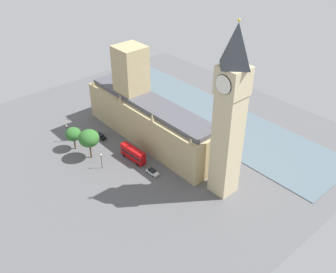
# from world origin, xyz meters

# --- Properties ---
(ground_plane) EXTENTS (129.94, 129.94, 0.00)m
(ground_plane) POSITION_xyz_m (0.00, 0.00, 0.00)
(ground_plane) COLOR #565659
(river_thames) EXTENTS (29.62, 116.94, 0.25)m
(river_thames) POSITION_xyz_m (-30.54, 0.00, 0.12)
(river_thames) COLOR slate
(river_thames) RESTS_ON ground
(parliament_building) EXTENTS (14.09, 59.94, 32.76)m
(parliament_building) POSITION_xyz_m (-1.99, -2.13, 9.44)
(parliament_building) COLOR tan
(parliament_building) RESTS_ON ground
(clock_tower) EXTENTS (7.57, 7.57, 52.34)m
(clock_tower) POSITION_xyz_m (-0.46, 36.51, 27.05)
(clock_tower) COLOR #CCBA8E
(clock_tower) RESTS_ON ground
(car_black_far_end) EXTENTS (2.01, 4.75, 1.74)m
(car_black_far_end) POSITION_xyz_m (11.77, -12.95, 0.89)
(car_black_far_end) COLOR black
(car_black_far_end) RESTS_ON ground
(double_decker_bus_near_tower) EXTENTS (3.08, 10.61, 4.75)m
(double_decker_bus_near_tower) POSITION_xyz_m (10.90, 6.10, 2.63)
(double_decker_bus_near_tower) COLOR #B20C0F
(double_decker_bus_near_tower) RESTS_ON ground
(car_white_opposite_hall) EXTENTS (2.17, 4.51, 1.74)m
(car_white_opposite_hall) POSITION_xyz_m (10.94, 16.43, 0.89)
(car_white_opposite_hall) COLOR silver
(car_white_opposite_hall) RESTS_ON ground
(pedestrian_kerbside) EXTENTS (0.60, 0.50, 1.61)m
(pedestrian_kerbside) POSITION_xyz_m (8.82, -14.08, 0.72)
(pedestrian_kerbside) COLOR gray
(pedestrian_kerbside) RESTS_ON ground
(plane_tree_corner) EXTENTS (6.97, 6.97, 10.76)m
(plane_tree_corner) POSITION_xyz_m (20.94, -4.72, 7.76)
(plane_tree_corner) COLOR brown
(plane_tree_corner) RESTS_ON ground
(plane_tree_midblock) EXTENTS (5.59, 5.59, 8.51)m
(plane_tree_midblock) POSITION_xyz_m (22.43, -13.01, 6.10)
(plane_tree_midblock) COLOR brown
(plane_tree_midblock) RESTS_ON ground
(street_lamp_leading) EXTENTS (0.56, 0.56, 5.61)m
(street_lamp_leading) POSITION_xyz_m (21.42, 2.88, 3.98)
(street_lamp_leading) COLOR black
(street_lamp_leading) RESTS_ON ground
(street_lamp_trailing) EXTENTS (0.56, 0.56, 6.81)m
(street_lamp_trailing) POSITION_xyz_m (21.77, -18.98, 4.71)
(street_lamp_trailing) COLOR black
(street_lamp_trailing) RESTS_ON ground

